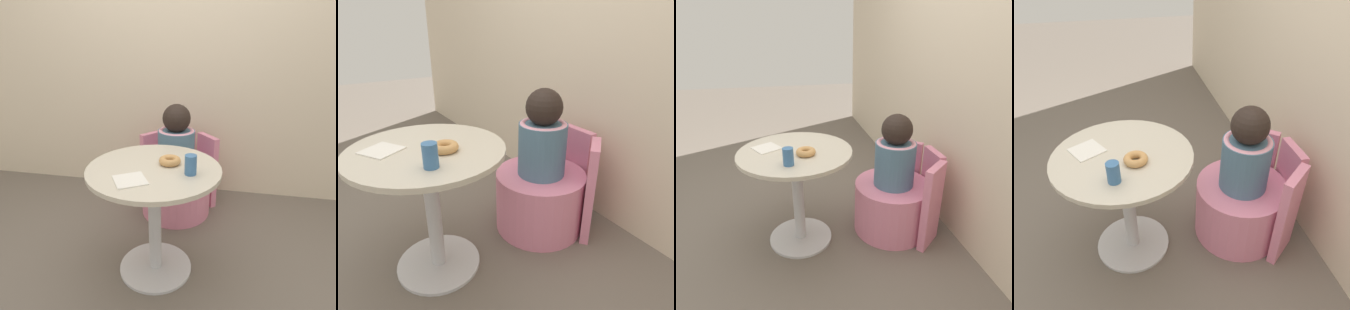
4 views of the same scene
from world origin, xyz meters
TOP-DOWN VIEW (x-y plane):
  - ground_plane at (0.00, 0.00)m, footprint 12.00×12.00m
  - round_table at (-0.02, 0.01)m, footprint 0.72×0.72m
  - tub_chair at (-0.01, 0.68)m, footprint 0.54×0.54m
  - booth_backrest at (-0.01, 0.90)m, footprint 0.64×0.23m
  - child_figure at (-0.01, 0.68)m, footprint 0.28×0.28m
  - donut at (0.06, 0.07)m, footprint 0.12×0.12m
  - cup at (0.18, -0.04)m, footprint 0.06×0.06m
  - paper_napkin at (-0.09, -0.17)m, footprint 0.21×0.21m

SIDE VIEW (x-z plane):
  - ground_plane at x=0.00m, z-range 0.00..0.00m
  - tub_chair at x=-0.01m, z-range 0.00..0.37m
  - booth_backrest at x=-0.01m, z-range 0.00..0.59m
  - round_table at x=-0.02m, z-range 0.16..0.83m
  - child_figure at x=-0.01m, z-range 0.35..0.85m
  - paper_napkin at x=-0.09m, z-range 0.68..0.68m
  - donut at x=0.06m, z-range 0.68..0.71m
  - cup at x=0.18m, z-range 0.68..0.78m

